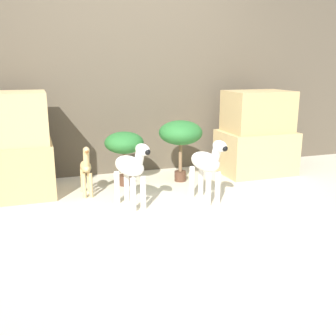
# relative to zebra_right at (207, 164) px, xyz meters

# --- Properties ---
(ground_plane) EXTENTS (14.00, 14.00, 0.00)m
(ground_plane) POSITION_rel_zebra_right_xyz_m (-0.39, -0.24, -0.37)
(ground_plane) COLOR beige
(wall_back) EXTENTS (6.40, 0.08, 2.20)m
(wall_back) POSITION_rel_zebra_right_xyz_m (-0.39, 1.30, 0.73)
(wall_back) COLOR brown
(wall_back) RESTS_ON ground_plane
(rock_pillar_left) EXTENTS (0.83, 0.61, 1.01)m
(rock_pillar_left) POSITION_rel_zebra_right_xyz_m (-1.75, 0.76, 0.12)
(rock_pillar_left) COLOR tan
(rock_pillar_left) RESTS_ON ground_plane
(rock_pillar_right) EXTENTS (0.83, 0.61, 0.97)m
(rock_pillar_right) POSITION_rel_zebra_right_xyz_m (0.97, 0.76, 0.08)
(rock_pillar_right) COLOR tan
(rock_pillar_right) RESTS_ON ground_plane
(zebra_right) EXTENTS (0.25, 0.51, 0.62)m
(zebra_right) POSITION_rel_zebra_right_xyz_m (0.00, 0.00, 0.00)
(zebra_right) COLOR white
(zebra_right) RESTS_ON ground_plane
(zebra_left) EXTENTS (0.29, 0.51, 0.62)m
(zebra_left) POSITION_rel_zebra_right_xyz_m (-0.70, 0.07, 0.00)
(zebra_left) COLOR white
(zebra_left) RESTS_ON ground_plane
(giraffe_figurine) EXTENTS (0.11, 0.38, 0.52)m
(giraffe_figurine) POSITION_rel_zebra_right_xyz_m (-1.04, 0.53, -0.08)
(giraffe_figurine) COLOR tan
(giraffe_figurine) RESTS_ON ground_plane
(potted_palm_front) EXTENTS (0.41, 0.41, 0.58)m
(potted_palm_front) POSITION_rel_zebra_right_xyz_m (-0.61, 0.76, 0.07)
(potted_palm_front) COLOR #513323
(potted_palm_front) RESTS_ON ground_plane
(potted_palm_back) EXTENTS (0.47, 0.47, 0.67)m
(potted_palm_back) POSITION_rel_zebra_right_xyz_m (0.00, 0.71, 0.16)
(potted_palm_back) COLOR #513323
(potted_palm_back) RESTS_ON ground_plane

